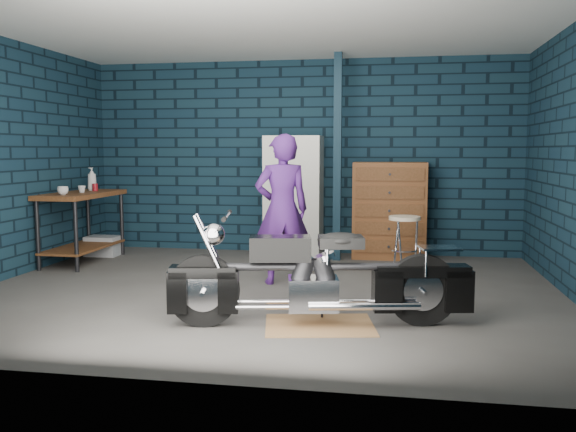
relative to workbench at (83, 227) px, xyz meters
name	(u,v)px	position (x,y,z in m)	size (l,w,h in m)	color
ground	(266,292)	(2.68, -1.22, -0.46)	(6.00, 6.00, 0.00)	#484644
room_walls	(275,108)	(2.68, -0.67, 1.45)	(6.02, 5.01, 2.71)	#0F2534
support_post	(337,158)	(3.23, 0.73, 0.90)	(0.10, 0.10, 2.70)	#112735
workbench	(83,227)	(0.00, 0.00, 0.00)	(0.60, 1.40, 0.91)	brown
drip_mat	(319,325)	(3.38, -2.34, -0.45)	(0.89, 0.67, 0.01)	olive
motorcycle	(320,270)	(3.38, -2.34, 0.01)	(2.13, 0.58, 0.94)	black
person	(282,209)	(2.77, -0.79, 0.36)	(0.59, 0.39, 1.62)	#4B1E73
storage_bin	(103,246)	(0.02, 0.50, -0.32)	(0.43, 0.31, 0.27)	#95989D
locker	(294,196)	(2.61, 1.01, 0.37)	(0.77, 0.55, 1.64)	silver
tool_chest	(389,210)	(3.91, 1.01, 0.19)	(0.97, 0.54, 1.29)	brown
shop_stool	(404,244)	(4.10, 0.02, -0.12)	(0.37, 0.37, 0.67)	beige
cup_a	(63,191)	(0.00, -0.44, 0.51)	(0.13, 0.13, 0.10)	beige
cup_b	(82,189)	(0.04, -0.05, 0.50)	(0.10, 0.10, 0.09)	beige
mug_red	(95,187)	(0.06, 0.26, 0.50)	(0.07, 0.07, 0.10)	maroon
bottle	(92,179)	(-0.03, 0.34, 0.61)	(0.12, 0.12, 0.31)	#95989D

